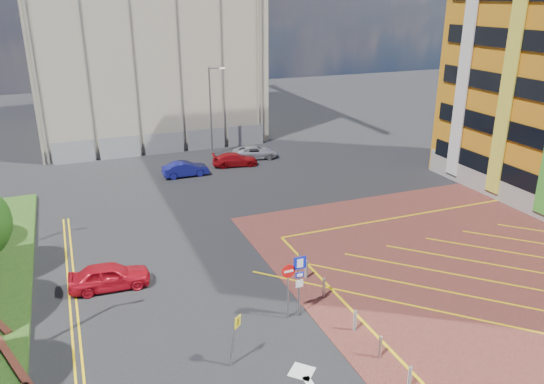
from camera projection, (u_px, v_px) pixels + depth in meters
ground at (298, 330)px, 23.46m from camera, size 140.00×140.00×0.00m
forecourt at (536, 272)px, 28.33m from camera, size 26.00×26.00×0.02m
retaining_wall at (6, 363)px, 21.02m from camera, size 6.06×20.33×0.40m
lamp_back at (211, 108)px, 47.73m from camera, size 1.53×0.16×8.00m
sign_cluster at (295, 279)px, 23.74m from camera, size 1.17×0.12×3.20m
warning_sign at (235, 335)px, 20.75m from camera, size 0.60×0.39×2.25m
bollard_row at (363, 330)px, 22.65m from camera, size 0.14×11.14×0.90m
construction_building at (139, 25)px, 54.43m from camera, size 21.20×19.20×22.00m
construction_fence at (175, 142)px, 49.57m from camera, size 21.60×0.06×2.00m
car_red_left at (109, 276)px, 26.60m from camera, size 4.06×1.84×1.35m
car_blue_back at (185, 169)px, 43.20m from camera, size 3.72×1.31×1.22m
car_red_back at (235, 159)px, 45.84m from camera, size 4.11×2.19×1.13m
car_silver_back at (255, 152)px, 47.97m from camera, size 4.34×2.52×1.14m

